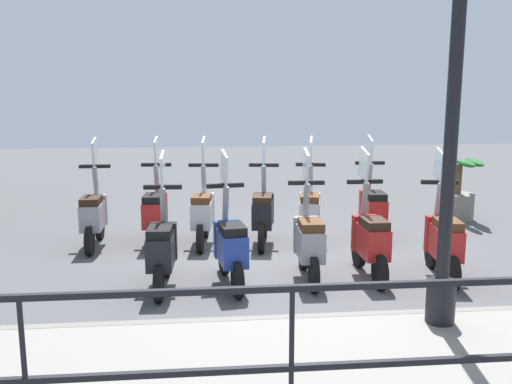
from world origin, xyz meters
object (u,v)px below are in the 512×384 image
object	(u,v)px
potted_palm	(458,194)
scooter_near_3	(230,245)
scooter_near_4	(162,248)
scooter_far_2	(263,212)
scooter_far_1	(310,211)
scooter_far_4	(155,212)
scooter_far_3	(203,212)
scooter_far_5	(94,214)
lamp_post_near	(454,94)
scooter_near_1	(370,239)
scooter_near_2	(309,241)
scooter_near_0	(443,240)
scooter_far_0	(373,209)

from	to	relation	value
potted_palm	scooter_near_3	bearing A→B (deg)	125.61
scooter_near_4	scooter_far_2	world-z (taller)	same
scooter_far_1	scooter_far_4	world-z (taller)	same
scooter_near_3	scooter_far_3	bearing A→B (deg)	2.11
scooter_near_3	scooter_far_2	size ratio (longest dim) A/B	1.00
scooter_near_4	scooter_far_5	distance (m)	2.09
lamp_post_near	potted_palm	xyz separation A→B (m)	(4.48, -2.22, -1.77)
scooter_far_2	scooter_far_4	bearing A→B (deg)	92.25
potted_palm	scooter_far_2	bearing A→B (deg)	109.74
scooter_near_1	scooter_far_5	bearing A→B (deg)	63.84
scooter_near_2	scooter_far_2	distance (m)	1.60
scooter_near_2	scooter_near_1	bearing A→B (deg)	-87.26
scooter_near_3	scooter_far_2	distance (m)	1.75
lamp_post_near	scooter_far_5	bearing A→B (deg)	47.96
lamp_post_near	scooter_far_2	distance (m)	3.88
potted_palm	lamp_post_near	bearing A→B (deg)	153.60
scooter_near_0	scooter_far_1	xyz separation A→B (m)	(1.65, 1.29, 0.00)
scooter_far_0	scooter_far_5	bearing A→B (deg)	93.38
scooter_far_0	potted_palm	bearing A→B (deg)	-53.64
potted_palm	scooter_near_0	world-z (taller)	scooter_near_0
scooter_near_2	scooter_far_4	xyz separation A→B (m)	(1.74, 1.93, 0.00)
potted_palm	scooter_far_5	distance (m)	6.03
scooter_near_1	scooter_far_4	xyz separation A→B (m)	(1.73, 2.67, 0.00)
scooter_far_3	scooter_near_4	bearing A→B (deg)	170.85
lamp_post_near	scooter_near_4	xyz separation A→B (m)	(1.53, 2.62, -1.73)
scooter_near_3	scooter_far_0	distance (m)	2.80
scooter_near_0	scooter_far_4	xyz separation A→B (m)	(1.86, 3.52, 0.00)
scooter_near_2	scooter_far_1	distance (m)	1.57
scooter_far_4	scooter_far_5	bearing A→B (deg)	99.07
potted_palm	scooter_near_1	bearing A→B (deg)	139.59
scooter_near_1	scooter_near_0	bearing A→B (deg)	-99.14
lamp_post_near	scooter_near_2	size ratio (longest dim) A/B	3.01
scooter_near_0	scooter_near_1	bearing A→B (deg)	88.66
scooter_near_2	scooter_far_5	bearing A→B (deg)	61.24
scooter_near_2	scooter_far_1	world-z (taller)	same
scooter_near_2	scooter_near_3	size ratio (longest dim) A/B	1.00
scooter_far_1	scooter_far_5	bearing A→B (deg)	99.43
scooter_far_0	scooter_far_1	world-z (taller)	same
scooter_near_3	lamp_post_near	bearing A→B (deg)	-138.35
scooter_near_3	scooter_far_1	bearing A→B (deg)	-45.09
scooter_far_1	scooter_far_5	distance (m)	3.09
scooter_near_0	scooter_far_2	size ratio (longest dim) A/B	1.00
scooter_far_2	scooter_far_4	xyz separation A→B (m)	(0.18, 1.55, 0.00)
scooter_near_0	potted_palm	bearing A→B (deg)	-20.87
lamp_post_near	scooter_near_0	distance (m)	2.42
potted_palm	scooter_far_0	size ratio (longest dim) A/B	0.69
scooter_near_4	scooter_far_0	distance (m)	3.46
scooter_far_4	potted_palm	bearing A→B (deg)	-74.33
scooter_far_2	scooter_far_5	xyz separation A→B (m)	(0.10, 2.41, 0.00)
scooter_near_2	scooter_near_4	world-z (taller)	same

